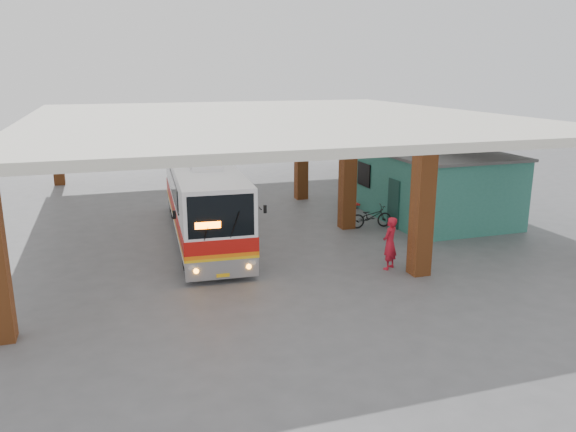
% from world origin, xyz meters
% --- Properties ---
extents(ground, '(90.00, 90.00, 0.00)m').
position_xyz_m(ground, '(0.00, 0.00, 0.00)').
color(ground, '#515154').
rests_on(ground, ground).
extents(brick_columns, '(20.10, 21.60, 4.35)m').
position_xyz_m(brick_columns, '(1.43, 5.00, 2.17)').
color(brick_columns, '#9A4E21').
rests_on(brick_columns, ground).
extents(canopy_roof, '(21.00, 23.00, 0.30)m').
position_xyz_m(canopy_roof, '(0.50, 6.50, 4.50)').
color(canopy_roof, silver).
rests_on(canopy_roof, brick_columns).
extents(shop_building, '(5.20, 8.20, 3.11)m').
position_xyz_m(shop_building, '(7.49, 4.00, 1.56)').
color(shop_building, '#2B6D5E').
rests_on(shop_building, ground).
extents(coach_bus, '(3.03, 11.39, 3.28)m').
position_xyz_m(coach_bus, '(-3.12, 3.59, 1.63)').
color(coach_bus, white).
rests_on(coach_bus, ground).
extents(motorcycle, '(1.92, 0.79, 0.99)m').
position_xyz_m(motorcycle, '(4.01, 2.69, 0.49)').
color(motorcycle, black).
rests_on(motorcycle, ground).
extents(pedestrian, '(0.80, 0.74, 1.83)m').
position_xyz_m(pedestrian, '(2.29, -2.24, 0.92)').
color(pedestrian, red).
rests_on(pedestrian, ground).
extents(red_chair, '(0.40, 0.40, 0.76)m').
position_xyz_m(red_chair, '(5.09, 6.07, 0.35)').
color(red_chair, red).
rests_on(red_chair, ground).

